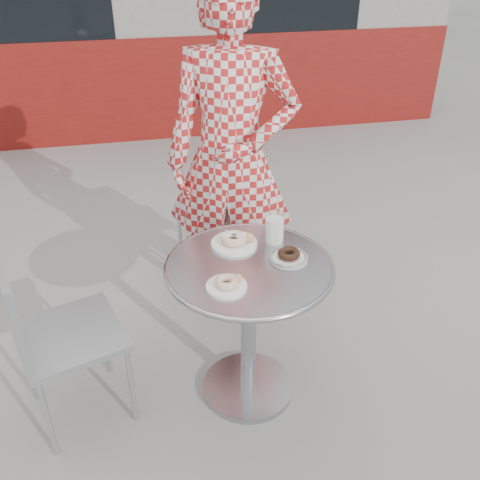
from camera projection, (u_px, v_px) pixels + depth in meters
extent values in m
plane|color=gray|center=(240.00, 397.00, 2.57)|extent=(60.00, 60.00, 0.00)
cube|color=maroon|center=(162.00, 88.00, 5.38)|extent=(6.02, 0.20, 1.00)
cylinder|color=#B2B2B7|center=(248.00, 386.00, 2.61)|extent=(0.44, 0.44, 0.03)
cylinder|color=#B2B2B7|center=(249.00, 332.00, 2.43)|extent=(0.07, 0.07, 0.70)
cylinder|color=#B2B2B7|center=(249.00, 267.00, 2.24)|extent=(0.70, 0.70, 0.02)
torus|color=#B2B2B7|center=(249.00, 267.00, 2.24)|extent=(0.72, 0.72, 0.02)
cube|color=#AEB0B6|center=(217.00, 219.00, 3.22)|extent=(0.51, 0.51, 0.03)
cube|color=#AEB0B6|center=(234.00, 200.00, 2.99)|extent=(0.37, 0.18, 0.39)
cube|color=#AEB0B6|center=(71.00, 335.00, 2.28)|extent=(0.53, 0.53, 0.03)
cube|color=#AEB0B6|center=(10.00, 309.00, 2.08)|extent=(0.16, 0.41, 0.42)
imported|color=red|center=(232.00, 161.00, 2.70)|extent=(0.78, 0.64, 1.84)
cylinder|color=white|center=(234.00, 244.00, 2.37)|extent=(0.21, 0.21, 0.01)
torus|color=tan|center=(234.00, 239.00, 2.36)|extent=(0.12, 0.12, 0.04)
sphere|color=#B77A3F|center=(249.00, 237.00, 2.37)|extent=(0.04, 0.04, 0.04)
cylinder|color=white|center=(227.00, 286.00, 2.10)|extent=(0.16, 0.16, 0.01)
torus|color=tan|center=(226.00, 282.00, 2.09)|extent=(0.09, 0.09, 0.03)
sphere|color=#B77A3F|center=(238.00, 278.00, 2.11)|extent=(0.03, 0.03, 0.03)
cylinder|color=white|center=(289.00, 258.00, 2.28)|extent=(0.16, 0.16, 0.01)
torus|color=black|center=(289.00, 254.00, 2.26)|extent=(0.10, 0.10, 0.03)
torus|color=black|center=(289.00, 257.00, 2.27)|extent=(0.17, 0.17, 0.01)
cylinder|color=white|center=(275.00, 230.00, 2.37)|extent=(0.08, 0.08, 0.11)
cylinder|color=white|center=(275.00, 228.00, 2.37)|extent=(0.09, 0.09, 0.14)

